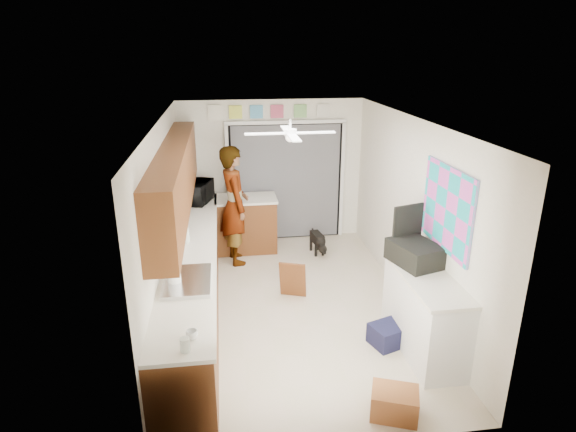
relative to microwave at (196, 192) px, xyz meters
name	(u,v)px	position (x,y,z in m)	size (l,w,h in m)	color
floor	(292,305)	(1.30, -1.87, -1.11)	(5.00, 5.00, 0.00)	beige
ceiling	(293,121)	(1.30, -1.87, 1.39)	(5.00, 5.00, 0.00)	white
wall_back	(272,171)	(1.30, 0.63, 0.14)	(3.20, 3.20, 0.00)	white
wall_front	(338,324)	(1.30, -4.37, 0.14)	(3.20, 3.20, 0.00)	white
wall_left	(165,225)	(-0.30, -1.87, 0.14)	(5.00, 5.00, 0.00)	white
wall_right	(411,213)	(2.90, -1.87, 0.14)	(5.00, 5.00, 0.00)	white
left_base_cabinets	(194,281)	(0.00, -1.87, -0.66)	(0.60, 4.80, 0.90)	brown
left_countertop	(192,248)	(0.01, -1.87, -0.19)	(0.62, 4.80, 0.04)	white
upper_cabinets	(176,178)	(-0.14, -1.67, 0.69)	(0.32, 4.00, 0.80)	brown
sink_basin	(187,282)	(0.01, -2.87, -0.16)	(0.50, 0.76, 0.06)	silver
faucet	(169,275)	(-0.18, -2.87, -0.06)	(0.03, 0.03, 0.22)	silver
peninsula_base	(246,225)	(0.80, 0.13, -0.66)	(1.00, 0.60, 0.90)	brown
peninsula_top	(246,199)	(0.80, 0.13, -0.19)	(1.04, 0.64, 0.04)	white
back_opening_recess	(286,182)	(1.55, 0.60, -0.06)	(2.00, 0.06, 2.10)	black
curtain_panel	(286,183)	(1.55, 0.56, -0.06)	(1.90, 0.03, 2.05)	slate
door_trim_left	(228,185)	(0.53, 0.57, -0.06)	(0.06, 0.04, 2.10)	white
door_trim_right	(342,181)	(2.57, 0.57, -0.06)	(0.06, 0.04, 2.10)	white
door_trim_head	(286,122)	(1.55, 0.57, 1.01)	(2.10, 0.04, 0.06)	white
header_frame_0	(236,112)	(0.70, 0.60, 1.19)	(0.22, 0.02, 0.22)	#DAE54C
header_frame_1	(256,112)	(1.05, 0.60, 1.19)	(0.22, 0.02, 0.22)	#4F9FD4
header_frame_2	(277,111)	(1.40, 0.60, 1.19)	(0.22, 0.02, 0.22)	#BC4667
header_frame_3	(300,111)	(1.80, 0.60, 1.19)	(0.22, 0.02, 0.22)	#78B467
header_frame_4	(323,111)	(2.20, 0.60, 1.19)	(0.22, 0.02, 0.22)	silver
route66_sign	(214,113)	(0.35, 0.60, 1.19)	(0.22, 0.02, 0.26)	silver
right_counter_base	(424,314)	(2.65, -3.07, -0.66)	(0.50, 1.40, 0.90)	white
right_counter_top	(427,278)	(2.64, -3.07, -0.19)	(0.54, 1.44, 0.04)	white
abstract_painting	(447,209)	(2.88, -2.87, 0.54)	(0.03, 1.15, 0.95)	#DF52C6
ceiling_fan	(290,133)	(1.30, -1.67, 1.21)	(1.14, 1.14, 0.24)	white
microwave	(196,192)	(0.00, 0.00, 0.00)	(0.62, 0.42, 0.34)	black
soap_bottle	(185,232)	(-0.08, -1.73, -0.01)	(0.12, 0.12, 0.31)	silver
cup	(192,335)	(0.11, -3.94, -0.13)	(0.11, 0.11, 0.08)	white
jar_b	(185,345)	(0.06, -4.12, -0.11)	(0.08, 0.08, 0.12)	silver
paper_towel_roll	(174,274)	(-0.11, -2.92, -0.03)	(0.13, 0.13, 0.28)	white
suitcase	(415,253)	(2.62, -2.74, -0.04)	(0.45, 0.60, 0.26)	black
suitcase_rim	(414,262)	(2.62, -2.74, -0.15)	(0.44, 0.58, 0.02)	yellow
suitcase_lid	(408,225)	(2.62, -2.45, 0.21)	(0.42, 0.03, 0.50)	black
cardboard_box	(394,403)	(1.96, -4.07, -0.97)	(0.44, 0.33, 0.27)	#9E5331
navy_crate	(389,335)	(2.30, -2.93, -0.99)	(0.41, 0.34, 0.25)	black
cabinet_door_panel	(293,280)	(1.34, -1.67, -0.83)	(0.37, 0.03, 0.55)	brown
man	(234,205)	(0.60, -0.32, -0.15)	(0.70, 0.46, 1.92)	white
dog	(317,242)	(1.98, -0.20, -0.91)	(0.22, 0.51, 0.40)	black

